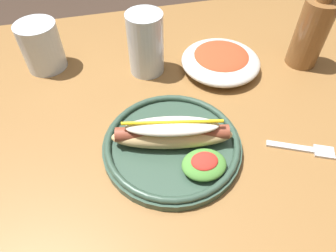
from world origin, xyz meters
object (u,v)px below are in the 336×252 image
hot_dog_plate (174,142)px  water_cup (146,44)px  side_bowl (221,60)px  glass_bottle (313,29)px  fork (306,149)px  extra_cup (42,46)px

hot_dog_plate → water_cup: bearing=89.7°
side_bowl → glass_bottle: bearing=-6.5°
water_cup → glass_bottle: 0.37m
glass_bottle → side_bowl: (-0.20, 0.02, -0.06)m
hot_dog_plate → water_cup: size_ratio=1.80×
fork → glass_bottle: size_ratio=0.49×
fork → water_cup: 0.39m
water_cup → extra_cup: size_ratio=1.28×
hot_dog_plate → fork: 0.24m
extra_cup → glass_bottle: bearing=-12.7°
glass_bottle → side_bowl: 0.21m
water_cup → glass_bottle: (0.37, -0.06, 0.02)m
hot_dog_plate → water_cup: water_cup is taller
hot_dog_plate → side_bowl: (0.17, 0.21, 0.00)m
extra_cup → glass_bottle: size_ratio=0.46×
water_cup → extra_cup: (-0.23, 0.07, -0.02)m
fork → glass_bottle: bearing=87.4°
water_cup → extra_cup: water_cup is taller
fork → water_cup: bearing=153.1°
glass_bottle → water_cup: bearing=170.3°
fork → side_bowl: bearing=130.0°
fork → glass_bottle: 0.29m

